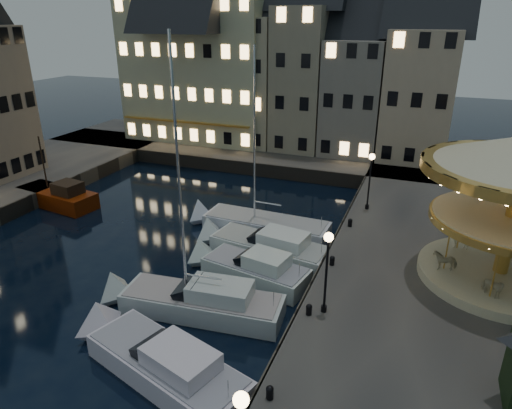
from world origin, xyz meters
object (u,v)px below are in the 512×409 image
at_px(motorboat_d, 250,269).
at_px(motorboat_c, 195,301).
at_px(bollard_a, 270,392).
at_px(bollard_c, 332,260).
at_px(red_fishing_boat, 59,197).
at_px(bollard_d, 350,222).
at_px(motorboat_b, 160,362).
at_px(bollard_b, 309,309).
at_px(motorboat_f, 258,225).
at_px(motorboat_e, 265,247).
at_px(streetlamp_c, 370,173).
at_px(streetlamp_b, 327,261).

bearing_deg(motorboat_d, motorboat_c, -108.63).
bearing_deg(motorboat_c, bollard_a, -41.43).
xyz_separation_m(bollard_c, red_fishing_boat, (-23.37, 3.72, -0.91)).
relative_size(bollard_d, motorboat_b, 0.06).
height_order(bollard_b, motorboat_b, motorboat_b).
relative_size(motorboat_b, red_fishing_boat, 1.21).
bearing_deg(motorboat_f, bollard_a, -67.62).
relative_size(bollard_b, red_fishing_boat, 0.08).
distance_m(bollard_c, motorboat_e, 5.17).
bearing_deg(streetlamp_c, bollard_c, -93.81).
bearing_deg(motorboat_d, motorboat_b, -94.28).
distance_m(motorboat_c, motorboat_e, 7.16).
bearing_deg(motorboat_d, streetlamp_b, -33.11).
distance_m(bollard_c, motorboat_d, 4.83).
relative_size(bollard_a, red_fishing_boat, 0.08).
relative_size(bollard_d, red_fishing_boat, 0.08).
xyz_separation_m(bollard_a, motorboat_e, (-4.73, 12.33, -0.96)).
distance_m(bollard_d, motorboat_f, 6.50).
xyz_separation_m(bollard_a, motorboat_b, (-5.25, 0.79, -0.96)).
xyz_separation_m(motorboat_f, red_fishing_boat, (-16.97, -1.30, 0.16)).
height_order(motorboat_c, motorboat_d, motorboat_c).
bearing_deg(bollard_b, motorboat_b, -138.06).
relative_size(streetlamp_b, motorboat_d, 0.57).
xyz_separation_m(motorboat_b, motorboat_d, (0.64, 8.61, -0.01)).
xyz_separation_m(bollard_a, motorboat_c, (-5.99, 5.29, -0.92)).
height_order(bollard_a, motorboat_f, motorboat_f).
bearing_deg(bollard_a, motorboat_d, 116.11).
bearing_deg(bollard_b, motorboat_d, 139.77).
height_order(streetlamp_c, motorboat_e, streetlamp_c).
height_order(motorboat_d, red_fishing_boat, red_fishing_boat).
distance_m(bollard_d, motorboat_e, 6.06).
distance_m(motorboat_d, motorboat_e, 2.94).
bearing_deg(red_fishing_boat, bollard_a, -31.33).
relative_size(streetlamp_b, bollard_b, 7.32).
height_order(bollard_d, motorboat_c, motorboat_c).
relative_size(bollard_b, motorboat_e, 0.06).
bearing_deg(streetlamp_c, streetlamp_b, -90.00).
bearing_deg(streetlamp_b, bollard_d, 93.43).
distance_m(streetlamp_b, motorboat_d, 7.07).
xyz_separation_m(streetlamp_c, motorboat_e, (-5.33, -7.17, -3.37)).
distance_m(bollard_b, motorboat_f, 11.94).
distance_m(streetlamp_c, motorboat_d, 11.86).
bearing_deg(bollard_d, motorboat_b, -109.03).
bearing_deg(bollard_d, bollard_c, -90.00).
relative_size(streetlamp_b, motorboat_b, 0.47).
height_order(bollard_d, motorboat_f, motorboat_f).
bearing_deg(bollard_d, motorboat_d, -124.87).
height_order(motorboat_b, motorboat_c, motorboat_c).
height_order(streetlamp_b, bollard_d, streetlamp_b).
xyz_separation_m(bollard_d, motorboat_b, (-5.25, -15.21, -0.96)).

